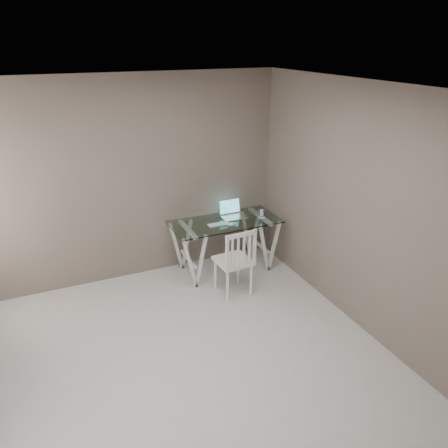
% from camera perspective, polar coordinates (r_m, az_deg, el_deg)
% --- Properties ---
extents(room, '(4.50, 4.52, 2.71)m').
position_cam_1_polar(room, '(3.64, -5.18, 1.18)').
color(room, '#BAB7B3').
rests_on(room, ground).
extents(desk, '(1.50, 0.70, 0.75)m').
position_cam_1_polar(desk, '(6.14, 0.14, -2.76)').
color(desk, silver).
rests_on(desk, ground).
extents(chair, '(0.45, 0.45, 0.92)m').
position_cam_1_polar(chair, '(5.50, 1.60, -4.63)').
color(chair, white).
rests_on(chair, ground).
extents(laptop, '(0.33, 0.28, 0.23)m').
position_cam_1_polar(laptop, '(6.14, 1.03, 1.51)').
color(laptop, silver).
rests_on(laptop, desk).
extents(keyboard, '(0.30, 0.13, 0.01)m').
position_cam_1_polar(keyboard, '(5.89, -0.78, -0.04)').
color(keyboard, silver).
rests_on(keyboard, desk).
extents(mouse, '(0.12, 0.07, 0.04)m').
position_cam_1_polar(mouse, '(5.86, 0.94, -0.00)').
color(mouse, white).
rests_on(mouse, desk).
extents(phone_dock, '(0.07, 0.07, 0.14)m').
position_cam_1_polar(phone_dock, '(6.12, 4.93, 1.13)').
color(phone_dock, white).
rests_on(phone_dock, desk).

